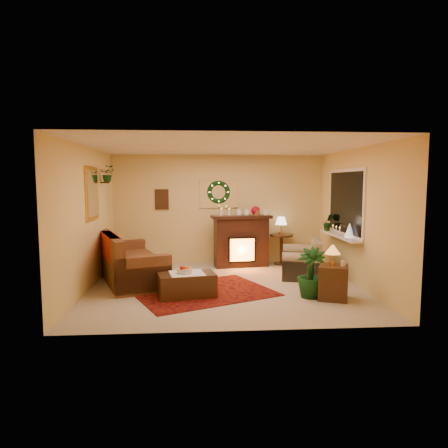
{
  "coord_description": "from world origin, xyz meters",
  "views": [
    {
      "loc": [
        -0.54,
        -7.33,
        1.97
      ],
      "look_at": [
        0.0,
        0.35,
        1.15
      ],
      "focal_mm": 32.0,
      "sensor_mm": 36.0,
      "label": 1
    }
  ],
  "objects": [
    {
      "name": "hanging_plant",
      "position": [
        -2.34,
        1.05,
        1.97
      ],
      "size": [
        0.33,
        0.28,
        0.36
      ],
      "primitive_type": "imported",
      "color": "#194719",
      "rests_on": "wall_left"
    },
    {
      "name": "floor",
      "position": [
        0.0,
        0.0,
        0.0
      ],
      "size": [
        5.0,
        5.0,
        0.0
      ],
      "primitive_type": "plane",
      "color": "beige",
      "rests_on": "ground"
    },
    {
      "name": "mantel_mirror",
      "position": [
        0.0,
        2.23,
        1.7
      ],
      "size": [
        0.92,
        0.02,
        0.72
      ],
      "primitive_type": "cube",
      "color": "white",
      "rests_on": "wall_back"
    },
    {
      "name": "lamp_cream",
      "position": [
        1.47,
        1.93,
        0.88
      ],
      "size": [
        0.27,
        0.27,
        0.42
      ],
      "primitive_type": "cone",
      "color": "beige",
      "rests_on": "side_table_round"
    },
    {
      "name": "wall_left",
      "position": [
        -2.5,
        0.0,
        1.3
      ],
      "size": [
        4.5,
        4.5,
        0.0
      ],
      "primitive_type": "plane",
      "color": "#EFD88C",
      "rests_on": "ground"
    },
    {
      "name": "coffee_table",
      "position": [
        -0.7,
        -0.6,
        0.21
      ],
      "size": [
        1.04,
        0.7,
        0.4
      ],
      "primitive_type": "cube",
      "rotation": [
        0.0,
        0.0,
        0.19
      ],
      "color": "#462116",
      "rests_on": "floor"
    },
    {
      "name": "wreath",
      "position": [
        0.0,
        2.19,
        1.72
      ],
      "size": [
        0.55,
        0.11,
        0.55
      ],
      "primitive_type": "torus",
      "rotation": [
        1.57,
        0.0,
        0.0
      ],
      "color": "#194719",
      "rests_on": "wall_back"
    },
    {
      "name": "wall_front",
      "position": [
        0.0,
        -2.25,
        1.3
      ],
      "size": [
        5.0,
        5.0,
        0.0
      ],
      "primitive_type": "plane",
      "color": "#EFD88C",
      "rests_on": "ground"
    },
    {
      "name": "wall_back",
      "position": [
        0.0,
        2.25,
        1.3
      ],
      "size": [
        5.0,
        5.0,
        0.0
      ],
      "primitive_type": "plane",
      "color": "#EFD88C",
      "rests_on": "ground"
    },
    {
      "name": "fireplace",
      "position": [
        0.5,
        1.79,
        0.55
      ],
      "size": [
        1.27,
        0.56,
        1.13
      ],
      "primitive_type": "cube",
      "rotation": [
        0.0,
        0.0,
        0.15
      ],
      "color": "black",
      "rests_on": "floor"
    },
    {
      "name": "ceiling",
      "position": [
        0.0,
        0.0,
        2.6
      ],
      "size": [
        5.0,
        5.0,
        0.0
      ],
      "primitive_type": "plane",
      "color": "white",
      "rests_on": "ground"
    },
    {
      "name": "poinsettia",
      "position": [
        0.83,
        1.8,
        1.3
      ],
      "size": [
        0.21,
        0.21,
        0.21
      ],
      "primitive_type": "sphere",
      "color": "#A70717",
      "rests_on": "fireplace"
    },
    {
      "name": "floor_palm",
      "position": [
        1.4,
        -0.79,
        0.45
      ],
      "size": [
        1.88,
        1.88,
        2.54
      ],
      "primitive_type": "imported",
      "rotation": [
        0.0,
        0.0,
        -0.42
      ],
      "color": "#1E411E",
      "rests_on": "floor"
    },
    {
      "name": "gold_mirror",
      "position": [
        -2.48,
        0.3,
        1.75
      ],
      "size": [
        0.03,
        0.84,
        1.0
      ],
      "primitive_type": "cube",
      "color": "gold",
      "rests_on": "wall_left"
    },
    {
      "name": "sofa",
      "position": [
        -1.82,
        0.55,
        0.43
      ],
      "size": [
        1.7,
        2.43,
        0.96
      ],
      "primitive_type": "cube",
      "rotation": [
        0.0,
        0.0,
        0.36
      ],
      "color": "brown",
      "rests_on": "floor"
    },
    {
      "name": "wall_right",
      "position": [
        2.5,
        0.0,
        1.3
      ],
      "size": [
        4.5,
        4.5,
        0.0
      ],
      "primitive_type": "plane",
      "color": "#EFD88C",
      "rests_on": "ground"
    },
    {
      "name": "mantel_candle_a",
      "position": [
        0.04,
        1.77,
        1.26
      ],
      "size": [
        0.06,
        0.06,
        0.19
      ],
      "primitive_type": "cylinder",
      "color": "silver",
      "rests_on": "fireplace"
    },
    {
      "name": "side_table_round",
      "position": [
        1.49,
        1.95,
        0.33
      ],
      "size": [
        0.7,
        0.7,
        0.73
      ],
      "primitive_type": "cylinder",
      "rotation": [
        0.0,
        0.0,
        -0.29
      ],
      "color": "#51381F",
      "rests_on": "floor"
    },
    {
      "name": "fruit_bowl",
      "position": [
        -0.74,
        -0.59,
        0.45
      ],
      "size": [
        0.26,
        0.26,
        0.06
      ],
      "primitive_type": "cylinder",
      "color": "beige",
      "rests_on": "coffee_table"
    },
    {
      "name": "lamp_tiffany",
      "position": [
        1.73,
        -0.9,
        0.74
      ],
      "size": [
        0.26,
        0.26,
        0.38
      ],
      "primitive_type": "cone",
      "color": "orange",
      "rests_on": "end_table_square"
    },
    {
      "name": "mantel_candle_b",
      "position": [
        0.22,
        1.8,
        1.26
      ],
      "size": [
        0.06,
        0.06,
        0.17
      ],
      "primitive_type": "cylinder",
      "color": "beige",
      "rests_on": "fireplace"
    },
    {
      "name": "sill_plant",
      "position": [
        2.36,
        1.22,
        1.08
      ],
      "size": [
        0.27,
        0.22,
        0.49
      ],
      "primitive_type": "imported",
      "color": "#225C2A",
      "rests_on": "window_sill"
    },
    {
      "name": "wall_art",
      "position": [
        -1.35,
        2.23,
        1.55
      ],
      "size": [
        0.32,
        0.03,
        0.48
      ],
      "primitive_type": "cube",
      "color": "#381E11",
      "rests_on": "wall_back"
    },
    {
      "name": "window_frame",
      "position": [
        2.48,
        0.55,
        1.55
      ],
      "size": [
        0.03,
        1.86,
        1.36
      ],
      "primitive_type": "cube",
      "color": "white",
      "rests_on": "wall_right"
    },
    {
      "name": "loveseat",
      "position": [
        1.66,
        0.83,
        0.42
      ],
      "size": [
        1.05,
        1.46,
        0.77
      ],
      "primitive_type": "cube",
      "rotation": [
        0.0,
        0.0,
        -0.23
      ],
      "color": "gray",
      "rests_on": "floor"
    },
    {
      "name": "window_sill",
      "position": [
        2.38,
        0.55,
        0.87
      ],
      "size": [
        0.22,
        1.86,
        0.04
      ],
      "primitive_type": "cube",
      "color": "white",
      "rests_on": "wall_right"
    },
    {
      "name": "end_table_square",
      "position": [
        1.75,
        -0.93,
        0.27
      ],
      "size": [
        0.6,
        0.6,
        0.57
      ],
      "primitive_type": "cube",
      "rotation": [
        0.0,
        0.0,
        -0.36
      ],
      "color": "black",
      "rests_on": "floor"
    },
    {
      "name": "mini_tree",
      "position": [
        2.42,
        0.13,
        1.04
      ],
      "size": [
        0.18,
        0.18,
        0.27
      ],
      "primitive_type": "cone",
      "color": "white",
      "rests_on": "window_sill"
    },
    {
      "name": "red_throw",
      "position": [
        -1.87,
        0.73,
        0.46
      ],
      "size": [
        0.8,
        1.31,
        0.02
      ],
      "primitive_type": "cube",
      "color": "#AF1111",
      "rests_on": "sofa"
    },
    {
      "name": "area_rug",
      "position": [
        -0.42,
        -0.35,
        0.01
      ],
      "size": [
        2.84,
        2.55,
        0.01
      ],
      "primitive_type": "cube",
      "rotation": [
        0.0,
        0.0,
        0.42
      ],
      "color": "maroon",
      "rests_on": "floor"
    },
    {
      "name": "window_glass",
      "position": [
        2.47,
        0.55,
        1.55
      ],
      "size": [
        0.02,
        1.7,
        1.22
      ],
      "primitive_type": "cube",
      "color": "black",
      "rests_on": "wall_right"
    }
  ]
}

